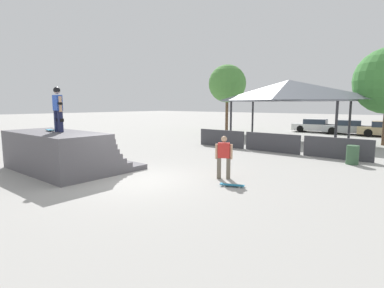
% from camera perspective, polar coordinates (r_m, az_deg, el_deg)
% --- Properties ---
extents(ground_plane, '(160.00, 160.00, 0.00)m').
position_cam_1_polar(ground_plane, '(10.85, -11.20, -6.82)').
color(ground_plane, '#A3A09B').
extents(quarter_pipe_ramp, '(4.97, 3.72, 1.58)m').
position_cam_1_polar(quarter_pipe_ramp, '(13.25, -23.52, -1.55)').
color(quarter_pipe_ramp, '#565459').
rests_on(quarter_pipe_ramp, ground).
extents(skater_on_deck, '(0.76, 0.28, 1.77)m').
position_cam_1_polar(skater_on_deck, '(12.97, -24.21, 6.58)').
color(skater_on_deck, '#1E2347').
rests_on(skater_on_deck, quarter_pipe_ramp).
extents(skateboard_on_deck, '(0.80, 0.37, 0.09)m').
position_cam_1_polar(skateboard_on_deck, '(13.43, -25.42, 2.43)').
color(skateboard_on_deck, silver).
rests_on(skateboard_on_deck, quarter_pipe_ramp).
extents(bystander_walking, '(0.58, 0.41, 1.55)m').
position_cam_1_polar(bystander_walking, '(10.77, 6.08, -2.13)').
color(bystander_walking, '#6B6051').
rests_on(bystander_walking, ground).
extents(skateboard_on_ground, '(0.81, 0.48, 0.09)m').
position_cam_1_polar(skateboard_on_ground, '(9.94, 7.50, -7.73)').
color(skateboard_on_ground, silver).
rests_on(skateboard_on_ground, ground).
extents(barrier_fence, '(10.06, 0.12, 1.05)m').
position_cam_1_polar(barrier_fence, '(17.42, 14.96, 0.25)').
color(barrier_fence, '#3D3D42').
rests_on(barrier_fence, ground).
extents(pavilion_shelter, '(9.02, 4.12, 4.45)m').
position_cam_1_polar(pavilion_shelter, '(23.44, 17.92, 9.62)').
color(pavilion_shelter, '#2D2D33').
rests_on(pavilion_shelter, ground).
extents(tree_far_back, '(3.58, 3.58, 6.42)m').
position_cam_1_polar(tree_far_back, '(29.42, 6.73, 11.33)').
color(tree_far_back, brown).
rests_on(tree_far_back, ground).
extents(trash_bin, '(0.52, 0.52, 0.85)m').
position_cam_1_polar(trash_bin, '(15.18, 28.25, -1.84)').
color(trash_bin, '#385B3D').
rests_on(trash_bin, ground).
extents(parked_car_white, '(4.48, 2.23, 1.27)m').
position_cam_1_polar(parked_car_white, '(31.20, 22.58, 3.21)').
color(parked_car_white, silver).
rests_on(parked_car_white, ground).
extents(parked_car_silver, '(4.64, 2.58, 1.27)m').
position_cam_1_polar(parked_car_silver, '(30.24, 27.69, 2.80)').
color(parked_car_silver, '#A8AAAF').
rests_on(parked_car_silver, ground).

